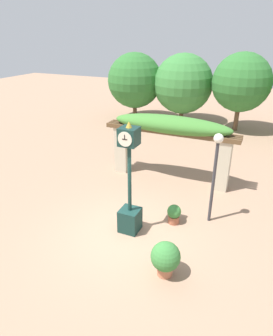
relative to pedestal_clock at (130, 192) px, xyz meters
name	(u,v)px	position (x,y,z in m)	size (l,w,h in m)	color
ground_plane	(125,233)	(-0.06, -0.24, -1.36)	(60.00, 60.00, 0.00)	#9E7A60
pedestal_clock	(130,192)	(0.00, 0.00, 0.00)	(0.60, 0.60, 3.53)	#14332D
pergola	(170,132)	(-0.06, 3.95, 0.69)	(5.47, 1.15, 2.73)	#BCB299
potted_plant_near_left	(165,258)	(1.63, -1.36, -0.82)	(0.76, 0.76, 0.96)	#B26B4C
potted_plant_near_right	(174,214)	(1.14, 0.94, -1.01)	(0.45, 0.45, 0.65)	#9E563D
lamp_post	(216,163)	(2.17, 1.54, 0.72)	(0.29, 0.29, 3.01)	#333338
tree_line	(198,83)	(-1.04, 12.34, 1.36)	(13.97, 4.30, 4.70)	brown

